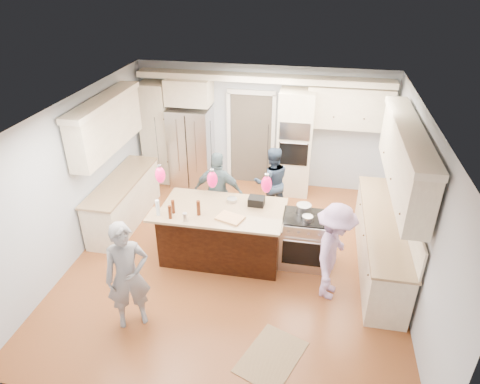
% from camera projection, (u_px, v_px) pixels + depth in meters
% --- Properties ---
extents(ground_plane, '(6.00, 6.00, 0.00)m').
position_uv_depth(ground_plane, '(236.00, 259.00, 7.51)').
color(ground_plane, '#A0582B').
rests_on(ground_plane, ground).
extents(room_shell, '(5.54, 6.04, 2.72)m').
position_uv_depth(room_shell, '(236.00, 165.00, 6.63)').
color(room_shell, '#B2BCC6').
rests_on(room_shell, ground).
extents(refrigerator, '(0.90, 0.70, 1.80)m').
position_uv_depth(refrigerator, '(191.00, 147.00, 9.60)').
color(refrigerator, '#B7B7BC').
rests_on(refrigerator, ground).
extents(oven_column, '(0.72, 0.69, 2.30)m').
position_uv_depth(oven_column, '(295.00, 144.00, 9.12)').
color(oven_column, beige).
rests_on(oven_column, ground).
extents(back_upper_cabinets, '(5.30, 0.61, 2.54)m').
position_uv_depth(back_upper_cabinets, '(227.00, 115.00, 9.20)').
color(back_upper_cabinets, beige).
rests_on(back_upper_cabinets, ground).
extents(right_counter_run, '(0.64, 3.10, 2.51)m').
position_uv_depth(right_counter_run, '(389.00, 212.00, 6.86)').
color(right_counter_run, beige).
rests_on(right_counter_run, ground).
extents(left_cabinets, '(0.64, 2.30, 2.51)m').
position_uv_depth(left_cabinets, '(118.00, 173.00, 8.09)').
color(left_cabinets, beige).
rests_on(left_cabinets, ground).
extents(kitchen_island, '(2.10, 1.46, 1.12)m').
position_uv_depth(kitchen_island, '(223.00, 232.00, 7.38)').
color(kitchen_island, black).
rests_on(kitchen_island, ground).
extents(island_range, '(0.82, 0.71, 0.92)m').
position_uv_depth(island_range, '(305.00, 240.00, 7.23)').
color(island_range, '#B7B7BC').
rests_on(island_range, ground).
extents(pendant_lights, '(1.75, 0.15, 1.03)m').
position_uv_depth(pendant_lights, '(212.00, 179.00, 6.24)').
color(pendant_lights, black).
rests_on(pendant_lights, ground).
extents(person_bar_end, '(0.72, 0.65, 1.66)m').
position_uv_depth(person_bar_end, '(128.00, 276.00, 5.84)').
color(person_bar_end, slate).
rests_on(person_bar_end, ground).
extents(person_far_left, '(0.86, 0.76, 1.47)m').
position_uv_depth(person_far_left, '(272.00, 182.00, 8.47)').
color(person_far_left, '#293950').
rests_on(person_far_left, ground).
extents(person_far_right, '(0.96, 0.44, 1.61)m').
position_uv_depth(person_far_right, '(219.00, 193.00, 7.94)').
color(person_far_right, '#4C626B').
rests_on(person_far_right, ground).
extents(person_range_side, '(0.81, 1.14, 1.60)m').
position_uv_depth(person_range_side, '(334.00, 252.00, 6.36)').
color(person_range_side, '#BC97CB').
rests_on(person_range_side, ground).
extents(floor_rug, '(0.97, 1.14, 0.01)m').
position_uv_depth(floor_rug, '(271.00, 357.00, 5.66)').
color(floor_rug, '#987F53').
rests_on(floor_rug, ground).
extents(water_bottle, '(0.07, 0.07, 0.26)m').
position_uv_depth(water_bottle, '(158.00, 208.00, 6.61)').
color(water_bottle, silver).
rests_on(water_bottle, kitchen_island).
extents(beer_bottle_a, '(0.06, 0.06, 0.22)m').
position_uv_depth(beer_bottle_a, '(173.00, 207.00, 6.67)').
color(beer_bottle_a, '#441C0C').
rests_on(beer_bottle_a, kitchen_island).
extents(beer_bottle_b, '(0.06, 0.06, 0.22)m').
position_uv_depth(beer_bottle_b, '(170.00, 212.00, 6.53)').
color(beer_bottle_b, '#441C0C').
rests_on(beer_bottle_b, kitchen_island).
extents(beer_bottle_c, '(0.07, 0.07, 0.25)m').
position_uv_depth(beer_bottle_c, '(198.00, 208.00, 6.61)').
color(beer_bottle_c, '#441C0C').
rests_on(beer_bottle_c, kitchen_island).
extents(drink_can, '(0.10, 0.10, 0.14)m').
position_uv_depth(drink_can, '(185.00, 217.00, 6.49)').
color(drink_can, '#B7B7BC').
rests_on(drink_can, kitchen_island).
extents(cutting_board, '(0.47, 0.40, 0.03)m').
position_uv_depth(cutting_board, '(230.00, 218.00, 6.56)').
color(cutting_board, tan).
rests_on(cutting_board, kitchen_island).
extents(pot_large, '(0.25, 0.25, 0.14)m').
position_uv_depth(pot_large, '(304.00, 209.00, 7.09)').
color(pot_large, '#B7B7BC').
rests_on(pot_large, island_range).
extents(pot_small, '(0.18, 0.18, 0.09)m').
position_uv_depth(pot_small, '(307.00, 218.00, 6.87)').
color(pot_small, '#B7B7BC').
rests_on(pot_small, island_range).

